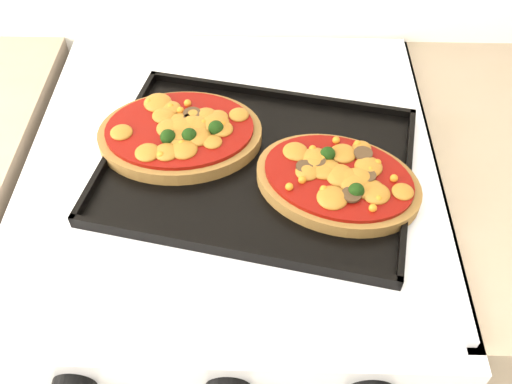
# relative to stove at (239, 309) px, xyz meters

# --- Properties ---
(stove) EXTENTS (0.60, 0.60, 0.91)m
(stove) POSITION_rel_stove_xyz_m (0.00, 0.00, 0.00)
(stove) COLOR silver
(stove) RESTS_ON floor
(control_panel) EXTENTS (0.60, 0.02, 0.09)m
(control_panel) POSITION_rel_stove_xyz_m (0.00, -0.31, 0.40)
(control_panel) COLOR silver
(control_panel) RESTS_ON stove
(baking_tray) EXTENTS (0.48, 0.39, 0.02)m
(baking_tray) POSITION_rel_stove_xyz_m (0.04, -0.03, 0.47)
(baking_tray) COLOR black
(baking_tray) RESTS_ON stove
(pizza_left) EXTENTS (0.25, 0.19, 0.03)m
(pizza_left) POSITION_rel_stove_xyz_m (-0.07, 0.01, 0.48)
(pizza_left) COLOR olive
(pizza_left) RESTS_ON baking_tray
(pizza_right) EXTENTS (0.26, 0.23, 0.03)m
(pizza_right) POSITION_rel_stove_xyz_m (0.15, -0.07, 0.48)
(pizza_right) COLOR olive
(pizza_right) RESTS_ON baking_tray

